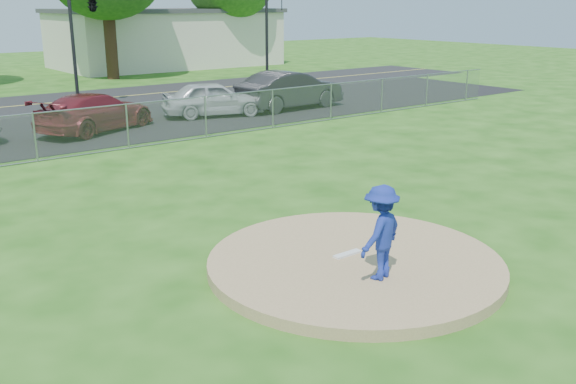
{
  "coord_description": "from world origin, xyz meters",
  "views": [
    {
      "loc": [
        -7.66,
        -7.88,
        4.69
      ],
      "look_at": [
        0.0,
        2.0,
        1.0
      ],
      "focal_mm": 40.0,
      "sensor_mm": 36.0,
      "label": 1
    }
  ],
  "objects_px": {
    "commercial_building": "(166,37)",
    "pitcher": "(381,232)",
    "traffic_signal_right": "(270,28)",
    "parked_car_charcoal": "(290,90)",
    "traffic_signal_center": "(90,5)",
    "parked_car_darkred": "(96,112)",
    "parked_car_pearl": "(214,99)"
  },
  "relations": [
    {
      "from": "pitcher",
      "to": "parked_car_darkred",
      "type": "relative_size",
      "value": 0.33
    },
    {
      "from": "commercial_building",
      "to": "pitcher",
      "type": "distance_m",
      "value": 42.15
    },
    {
      "from": "commercial_building",
      "to": "traffic_signal_center",
      "type": "height_order",
      "value": "traffic_signal_center"
    },
    {
      "from": "pitcher",
      "to": "parked_car_charcoal",
      "type": "relative_size",
      "value": 0.31
    },
    {
      "from": "traffic_signal_right",
      "to": "parked_car_darkred",
      "type": "xyz_separation_m",
      "value": [
        -12.89,
        -6.36,
        -2.63
      ]
    },
    {
      "from": "traffic_signal_right",
      "to": "pitcher",
      "type": "distance_m",
      "value": 27.18
    },
    {
      "from": "commercial_building",
      "to": "parked_car_charcoal",
      "type": "relative_size",
      "value": 3.14
    },
    {
      "from": "commercial_building",
      "to": "parked_car_pearl",
      "type": "distance_m",
      "value": 24.09
    },
    {
      "from": "parked_car_darkred",
      "to": "parked_car_charcoal",
      "type": "xyz_separation_m",
      "value": [
        9.17,
        -0.22,
        0.14
      ]
    },
    {
      "from": "pitcher",
      "to": "parked_car_pearl",
      "type": "relative_size",
      "value": 0.37
    },
    {
      "from": "traffic_signal_right",
      "to": "commercial_building",
      "type": "bearing_deg",
      "value": 83.71
    },
    {
      "from": "parked_car_charcoal",
      "to": "traffic_signal_center",
      "type": "bearing_deg",
      "value": 41.42
    },
    {
      "from": "commercial_building",
      "to": "traffic_signal_right",
      "type": "height_order",
      "value": "traffic_signal_right"
    },
    {
      "from": "parked_car_darkred",
      "to": "parked_car_pearl",
      "type": "height_order",
      "value": "parked_car_pearl"
    },
    {
      "from": "commercial_building",
      "to": "parked_car_darkred",
      "type": "height_order",
      "value": "commercial_building"
    },
    {
      "from": "traffic_signal_right",
      "to": "parked_car_charcoal",
      "type": "distance_m",
      "value": 7.96
    },
    {
      "from": "parked_car_charcoal",
      "to": "commercial_building",
      "type": "bearing_deg",
      "value": -17.08
    },
    {
      "from": "traffic_signal_center",
      "to": "parked_car_darkred",
      "type": "xyz_separation_m",
      "value": [
        -2.62,
        -6.36,
        -3.88
      ]
    },
    {
      "from": "parked_car_pearl",
      "to": "parked_car_charcoal",
      "type": "height_order",
      "value": "parked_car_charcoal"
    },
    {
      "from": "traffic_signal_center",
      "to": "parked_car_pearl",
      "type": "bearing_deg",
      "value": -66.3
    },
    {
      "from": "traffic_signal_center",
      "to": "parked_car_darkred",
      "type": "height_order",
      "value": "traffic_signal_center"
    },
    {
      "from": "traffic_signal_right",
      "to": "parked_car_pearl",
      "type": "xyz_separation_m",
      "value": [
        -7.56,
        -6.17,
        -2.61
      ]
    },
    {
      "from": "traffic_signal_right",
      "to": "pitcher",
      "type": "bearing_deg",
      "value": -122.38
    },
    {
      "from": "traffic_signal_center",
      "to": "parked_car_darkred",
      "type": "distance_m",
      "value": 7.9
    },
    {
      "from": "pitcher",
      "to": "parked_car_darkred",
      "type": "xyz_separation_m",
      "value": [
        1.62,
        16.51,
        -0.28
      ]
    },
    {
      "from": "traffic_signal_center",
      "to": "pitcher",
      "type": "distance_m",
      "value": 23.54
    },
    {
      "from": "pitcher",
      "to": "traffic_signal_right",
      "type": "bearing_deg",
      "value": -137.48
    },
    {
      "from": "commercial_building",
      "to": "parked_car_darkred",
      "type": "distance_m",
      "value": 26.77
    },
    {
      "from": "parked_car_darkred",
      "to": "parked_car_pearl",
      "type": "relative_size",
      "value": 1.14
    },
    {
      "from": "commercial_building",
      "to": "parked_car_charcoal",
      "type": "xyz_separation_m",
      "value": [
        -5.48,
        -22.58,
        -1.29
      ]
    },
    {
      "from": "pitcher",
      "to": "parked_car_pearl",
      "type": "xyz_separation_m",
      "value": [
        6.95,
        16.7,
        -0.26
      ]
    },
    {
      "from": "traffic_signal_right",
      "to": "pitcher",
      "type": "height_order",
      "value": "traffic_signal_right"
    }
  ]
}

